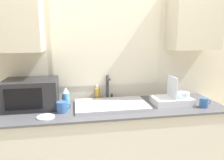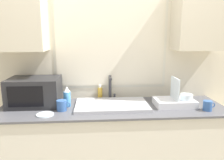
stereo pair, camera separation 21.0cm
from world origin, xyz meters
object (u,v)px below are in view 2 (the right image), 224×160
dish_rack (175,101)px  spray_bottle (67,97)px  mug_near_sink (62,105)px  soap_bottle (100,93)px  microwave (35,92)px  faucet (111,86)px

dish_rack → spray_bottle: dish_rack is taller
dish_rack → mug_near_sink: 1.13m
soap_bottle → microwave: bearing=-165.5°
faucet → mug_near_sink: faucet is taller
faucet → microwave: size_ratio=0.54×
soap_bottle → dish_rack: bearing=-22.1°
microwave → spray_bottle: size_ratio=2.43×
dish_rack → mug_near_sink: dish_rack is taller
microwave → soap_bottle: microwave is taller
mug_near_sink → microwave: bearing=147.2°
dish_rack → soap_bottle: 0.81m
faucet → soap_bottle: size_ratio=1.69×
spray_bottle → mug_near_sink: (-0.03, -0.12, -0.05)m
dish_rack → soap_bottle: size_ratio=2.45×
spray_bottle → mug_near_sink: spray_bottle is taller
microwave → soap_bottle: (0.67, 0.17, -0.07)m
soap_bottle → faucet: bearing=-19.1°
mug_near_sink → faucet: bearing=33.7°
dish_rack → spray_bottle: size_ratio=1.91×
spray_bottle → soap_bottle: spray_bottle is taller
soap_bottle → spray_bottle: bearing=-144.4°
faucet → spray_bottle: faucet is taller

